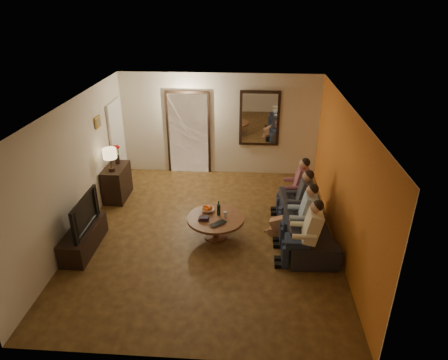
# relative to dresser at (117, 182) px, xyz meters

# --- Properties ---
(floor) EXTENTS (5.00, 6.00, 0.01)m
(floor) POSITION_rel_dresser_xyz_m (2.25, -1.38, -0.39)
(floor) COLOR #412811
(floor) RESTS_ON ground
(ceiling) EXTENTS (5.00, 6.00, 0.01)m
(ceiling) POSITION_rel_dresser_xyz_m (2.25, -1.38, 2.21)
(ceiling) COLOR white
(ceiling) RESTS_ON back_wall
(back_wall) EXTENTS (5.00, 0.02, 2.60)m
(back_wall) POSITION_rel_dresser_xyz_m (2.25, 1.62, 0.91)
(back_wall) COLOR beige
(back_wall) RESTS_ON floor
(front_wall) EXTENTS (5.00, 0.02, 2.60)m
(front_wall) POSITION_rel_dresser_xyz_m (2.25, -4.38, 0.91)
(front_wall) COLOR beige
(front_wall) RESTS_ON floor
(left_wall) EXTENTS (0.02, 6.00, 2.60)m
(left_wall) POSITION_rel_dresser_xyz_m (-0.25, -1.38, 0.91)
(left_wall) COLOR beige
(left_wall) RESTS_ON floor
(right_wall) EXTENTS (0.02, 6.00, 2.60)m
(right_wall) POSITION_rel_dresser_xyz_m (4.75, -1.38, 0.91)
(right_wall) COLOR beige
(right_wall) RESTS_ON floor
(orange_accent) EXTENTS (0.01, 6.00, 2.60)m
(orange_accent) POSITION_rel_dresser_xyz_m (4.74, -1.38, 0.91)
(orange_accent) COLOR orange
(orange_accent) RESTS_ON right_wall
(kitchen_doorway) EXTENTS (1.00, 0.06, 2.10)m
(kitchen_doorway) POSITION_rel_dresser_xyz_m (1.45, 1.60, 0.66)
(kitchen_doorway) COLOR #FFE0A5
(kitchen_doorway) RESTS_ON floor
(door_trim) EXTENTS (1.12, 0.04, 2.22)m
(door_trim) POSITION_rel_dresser_xyz_m (1.45, 1.59, 0.66)
(door_trim) COLOR black
(door_trim) RESTS_ON floor
(fridge_glimpse) EXTENTS (0.45, 0.03, 1.70)m
(fridge_glimpse) POSITION_rel_dresser_xyz_m (1.70, 1.61, 0.51)
(fridge_glimpse) COLOR silver
(fridge_glimpse) RESTS_ON floor
(mirror_frame) EXTENTS (1.00, 0.05, 1.40)m
(mirror_frame) POSITION_rel_dresser_xyz_m (3.25, 1.58, 1.11)
(mirror_frame) COLOR black
(mirror_frame) RESTS_ON back_wall
(mirror_glass) EXTENTS (0.86, 0.02, 1.26)m
(mirror_glass) POSITION_rel_dresser_xyz_m (3.25, 1.55, 1.11)
(mirror_glass) COLOR white
(mirror_glass) RESTS_ON back_wall
(white_door) EXTENTS (0.06, 0.85, 2.04)m
(white_door) POSITION_rel_dresser_xyz_m (-0.21, 0.92, 0.63)
(white_door) COLOR white
(white_door) RESTS_ON floor
(framed_art) EXTENTS (0.03, 0.28, 0.24)m
(framed_art) POSITION_rel_dresser_xyz_m (-0.22, -0.08, 1.46)
(framed_art) COLOR #B28C33
(framed_art) RESTS_ON left_wall
(art_canvas) EXTENTS (0.01, 0.22, 0.18)m
(art_canvas) POSITION_rel_dresser_xyz_m (-0.21, -0.08, 1.46)
(art_canvas) COLOR brown
(art_canvas) RESTS_ON left_wall
(dresser) EXTENTS (0.45, 0.87, 0.77)m
(dresser) POSITION_rel_dresser_xyz_m (0.00, 0.00, 0.00)
(dresser) COLOR black
(dresser) RESTS_ON floor
(table_lamp) EXTENTS (0.30, 0.30, 0.54)m
(table_lamp) POSITION_rel_dresser_xyz_m (0.00, -0.22, 0.66)
(table_lamp) COLOR beige
(table_lamp) RESTS_ON dresser
(flower_vase) EXTENTS (0.14, 0.14, 0.44)m
(flower_vase) POSITION_rel_dresser_xyz_m (0.00, 0.22, 0.61)
(flower_vase) COLOR red
(flower_vase) RESTS_ON dresser
(tv_stand) EXTENTS (0.45, 1.31, 0.44)m
(tv_stand) POSITION_rel_dresser_xyz_m (0.00, -2.05, -0.17)
(tv_stand) COLOR black
(tv_stand) RESTS_ON floor
(tv) EXTENTS (1.11, 0.15, 0.64)m
(tv) POSITION_rel_dresser_xyz_m (0.00, -2.05, 0.37)
(tv) COLOR black
(tv) RESTS_ON tv_stand
(sofa) EXTENTS (2.25, 0.98, 0.64)m
(sofa) POSITION_rel_dresser_xyz_m (4.16, -1.37, -0.06)
(sofa) COLOR black
(sofa) RESTS_ON floor
(person_a) EXTENTS (0.60, 0.40, 1.20)m
(person_a) POSITION_rel_dresser_xyz_m (4.06, -2.27, 0.21)
(person_a) COLOR tan
(person_a) RESTS_ON sofa
(person_b) EXTENTS (0.60, 0.40, 1.20)m
(person_b) POSITION_rel_dresser_xyz_m (4.06, -1.67, 0.21)
(person_b) COLOR tan
(person_b) RESTS_ON sofa
(person_c) EXTENTS (0.60, 0.40, 1.20)m
(person_c) POSITION_rel_dresser_xyz_m (4.06, -1.07, 0.21)
(person_c) COLOR tan
(person_c) RESTS_ON sofa
(person_d) EXTENTS (0.60, 0.40, 1.20)m
(person_d) POSITION_rel_dresser_xyz_m (4.06, -0.47, 0.21)
(person_d) COLOR tan
(person_d) RESTS_ON sofa
(dog) EXTENTS (0.60, 0.36, 0.56)m
(dog) POSITION_rel_dresser_xyz_m (3.71, -1.33, -0.11)
(dog) COLOR #A86C4D
(dog) RESTS_ON floor
(coffee_table) EXTENTS (1.25, 1.25, 0.45)m
(coffee_table) POSITION_rel_dresser_xyz_m (2.42, -1.50, -0.16)
(coffee_table) COLOR #5A321B
(coffee_table) RESTS_ON floor
(bowl) EXTENTS (0.26, 0.26, 0.06)m
(bowl) POSITION_rel_dresser_xyz_m (2.24, -1.28, 0.10)
(bowl) COLOR white
(bowl) RESTS_ON coffee_table
(oranges) EXTENTS (0.20, 0.20, 0.08)m
(oranges) POSITION_rel_dresser_xyz_m (2.24, -1.28, 0.16)
(oranges) COLOR #FF6115
(oranges) RESTS_ON bowl
(wine_bottle) EXTENTS (0.07, 0.07, 0.31)m
(wine_bottle) POSITION_rel_dresser_xyz_m (2.47, -1.40, 0.22)
(wine_bottle) COLOR black
(wine_bottle) RESTS_ON coffee_table
(wine_glass) EXTENTS (0.06, 0.06, 0.10)m
(wine_glass) POSITION_rel_dresser_xyz_m (2.60, -1.45, 0.11)
(wine_glass) COLOR silver
(wine_glass) RESTS_ON coffee_table
(book_stack) EXTENTS (0.20, 0.15, 0.07)m
(book_stack) POSITION_rel_dresser_xyz_m (2.20, -1.60, 0.10)
(book_stack) COLOR black
(book_stack) RESTS_ON coffee_table
(laptop) EXTENTS (0.39, 0.38, 0.03)m
(laptop) POSITION_rel_dresser_xyz_m (2.52, -1.78, 0.08)
(laptop) COLOR black
(laptop) RESTS_ON coffee_table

